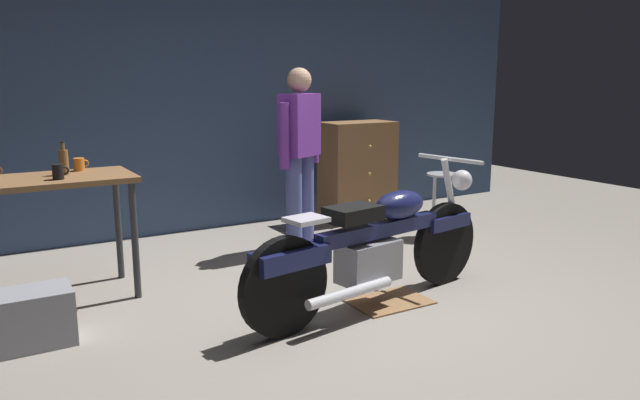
{
  "coord_description": "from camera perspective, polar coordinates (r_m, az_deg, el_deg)",
  "views": [
    {
      "loc": [
        -2.37,
        -3.32,
        1.6
      ],
      "look_at": [
        0.01,
        0.7,
        0.65
      ],
      "focal_mm": 34.43,
      "sensor_mm": 36.0,
      "label": 1
    }
  ],
  "objects": [
    {
      "name": "ground_plane",
      "position": [
        4.38,
        4.6,
        -9.98
      ],
      "size": [
        12.0,
        12.0,
        0.0
      ],
      "primitive_type": "plane",
      "color": "gray"
    },
    {
      "name": "back_wall",
      "position": [
        6.56,
        -9.67,
        10.9
      ],
      "size": [
        8.0,
        0.12,
        3.1
      ],
      "primitive_type": "cube",
      "color": "#384C70",
      "rests_on": "ground_plane"
    },
    {
      "name": "workbench",
      "position": [
        4.71,
        -24.82,
        0.5
      ],
      "size": [
        1.3,
        0.64,
        0.9
      ],
      "color": "brown",
      "rests_on": "ground_plane"
    },
    {
      "name": "motorcycle",
      "position": [
        4.28,
        5.23,
        -4.13
      ],
      "size": [
        2.17,
        0.71,
        1.0
      ],
      "rotation": [
        0.0,
        0.0,
        0.16
      ],
      "color": "black",
      "rests_on": "ground_plane"
    },
    {
      "name": "person_standing",
      "position": [
        5.62,
        -1.9,
        4.59
      ],
      "size": [
        0.52,
        0.37,
        1.67
      ],
      "rotation": [
        0.0,
        0.0,
        3.61
      ],
      "color": "#4F5797",
      "rests_on": "ground_plane"
    },
    {
      "name": "shop_stool",
      "position": [
        6.27,
        11.3,
        1.16
      ],
      "size": [
        0.32,
        0.32,
        0.64
      ],
      "color": "#B2B2B7",
      "rests_on": "ground_plane"
    },
    {
      "name": "wooden_dresser",
      "position": [
        6.87,
        3.51,
        2.69
      ],
      "size": [
        0.8,
        0.47,
        1.1
      ],
      "color": "brown",
      "rests_on": "ground_plane"
    },
    {
      "name": "drip_tray",
      "position": [
        4.49,
        6.47,
        -9.35
      ],
      "size": [
        0.56,
        0.4,
        0.01
      ],
      "primitive_type": "cube",
      "color": "olive",
      "rests_on": "ground_plane"
    },
    {
      "name": "storage_bin",
      "position": [
        4.13,
        -25.03,
        -9.86
      ],
      "size": [
        0.44,
        0.32,
        0.34
      ],
      "primitive_type": "cube",
      "color": "gray",
      "rests_on": "ground_plane"
    },
    {
      "name": "mug_black_matte",
      "position": [
        4.57,
        -23.14,
        2.43
      ],
      "size": [
        0.11,
        0.08,
        0.11
      ],
      "color": "black",
      "rests_on": "workbench"
    },
    {
      "name": "mug_orange_travel",
      "position": [
        4.93,
        -21.47,
        3.1
      ],
      "size": [
        0.11,
        0.08,
        0.1
      ],
      "color": "orange",
      "rests_on": "workbench"
    },
    {
      "name": "bottle",
      "position": [
        4.76,
        -22.7,
        3.33
      ],
      "size": [
        0.06,
        0.06,
        0.24
      ],
      "color": "olive",
      "rests_on": "workbench"
    }
  ]
}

